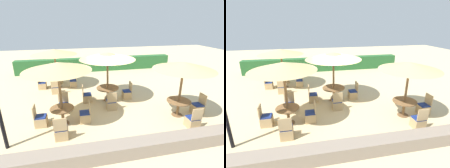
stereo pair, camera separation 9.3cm
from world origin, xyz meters
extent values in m
plane|color=#D1BA8C|center=(0.00, 0.00, 0.00)|extent=(40.00, 40.00, 0.00)
cube|color=#28602D|center=(0.00, 6.72, 0.56)|extent=(13.00, 0.70, 1.12)
cube|color=gray|center=(0.00, -3.64, 0.24)|extent=(10.00, 0.56, 0.48)
cylinder|color=brown|center=(-0.25, 0.56, 1.25)|extent=(0.10, 0.10, 2.51)
cone|color=tan|center=(-0.25, 0.56, 2.43)|extent=(2.83, 2.83, 0.32)
cylinder|color=brown|center=(-0.25, 0.56, 0.01)|extent=(0.48, 0.48, 0.03)
cylinder|color=brown|center=(-0.25, 0.56, 0.35)|extent=(0.12, 0.12, 0.69)
cylinder|color=brown|center=(-0.25, 0.56, 0.71)|extent=(1.19, 1.19, 0.04)
cube|color=tan|center=(-1.35, 0.61, 0.20)|extent=(0.46, 0.46, 0.40)
cube|color=navy|center=(-1.35, 0.61, 0.43)|extent=(0.42, 0.42, 0.05)
cube|color=tan|center=(-1.56, 0.61, 0.69)|extent=(0.04, 0.46, 0.48)
cube|color=tan|center=(-0.27, -0.46, 0.20)|extent=(0.46, 0.46, 0.40)
cube|color=navy|center=(-0.27, -0.46, 0.43)|extent=(0.42, 0.42, 0.05)
cube|color=tan|center=(-0.27, -0.67, 0.69)|extent=(0.46, 0.04, 0.48)
cube|color=tan|center=(0.84, 0.61, 0.20)|extent=(0.46, 0.46, 0.40)
cube|color=navy|center=(0.84, 0.61, 0.43)|extent=(0.42, 0.42, 0.05)
cube|color=tan|center=(1.05, 0.61, 0.69)|extent=(0.04, 0.46, 0.48)
cylinder|color=brown|center=(2.55, -1.70, 1.20)|extent=(0.10, 0.10, 2.40)
cone|color=tan|center=(2.55, -1.70, 2.32)|extent=(2.55, 2.55, 0.32)
cylinder|color=brown|center=(2.55, -1.70, 0.01)|extent=(0.48, 0.48, 0.03)
cylinder|color=brown|center=(2.55, -1.70, 0.35)|extent=(0.12, 0.12, 0.69)
cylinder|color=brown|center=(2.55, -1.70, 0.71)|extent=(1.05, 1.05, 0.04)
cube|color=tan|center=(2.60, -2.68, 0.20)|extent=(0.46, 0.46, 0.40)
cube|color=navy|center=(2.60, -2.68, 0.43)|extent=(0.42, 0.42, 0.05)
cube|color=tan|center=(2.60, -2.89, 0.69)|extent=(0.46, 0.04, 0.48)
cube|color=tan|center=(3.56, -1.70, 0.20)|extent=(0.46, 0.46, 0.40)
cube|color=navy|center=(3.56, -1.70, 0.43)|extent=(0.42, 0.42, 0.05)
cube|color=tan|center=(3.77, -1.70, 0.69)|extent=(0.04, 0.46, 0.48)
cylinder|color=brown|center=(-2.51, -1.32, 1.28)|extent=(0.10, 0.10, 2.55)
cone|color=tan|center=(-2.51, -1.32, 2.47)|extent=(2.58, 2.58, 0.32)
cylinder|color=brown|center=(-2.51, -1.32, 0.01)|extent=(0.48, 0.48, 0.03)
cylinder|color=brown|center=(-2.51, -1.32, 0.35)|extent=(0.12, 0.12, 0.70)
cylinder|color=brown|center=(-2.51, -1.32, 0.72)|extent=(0.96, 0.96, 0.04)
cube|color=tan|center=(-1.61, -1.34, 0.20)|extent=(0.46, 0.46, 0.40)
cube|color=navy|center=(-1.61, -1.34, 0.43)|extent=(0.42, 0.42, 0.05)
cube|color=tan|center=(-1.40, -1.34, 0.69)|extent=(0.04, 0.46, 0.48)
cube|color=tan|center=(-3.38, -1.28, 0.20)|extent=(0.46, 0.46, 0.40)
cube|color=navy|center=(-3.38, -1.28, 0.43)|extent=(0.42, 0.42, 0.05)
cube|color=tan|center=(-3.59, -1.28, 0.69)|extent=(0.04, 0.46, 0.48)
cube|color=tan|center=(-2.52, -2.29, 0.20)|extent=(0.46, 0.46, 0.40)
cube|color=navy|center=(-2.52, -2.29, 0.43)|extent=(0.42, 0.42, 0.05)
cube|color=tan|center=(-2.52, -2.50, 0.69)|extent=(0.46, 0.04, 0.48)
cube|color=tan|center=(-2.51, -0.35, 0.20)|extent=(0.46, 0.46, 0.40)
cube|color=navy|center=(-2.51, -0.35, 0.43)|extent=(0.42, 0.42, 0.05)
cube|color=tan|center=(-2.51, -0.14, 0.69)|extent=(0.46, 0.04, 0.48)
cylinder|color=brown|center=(-3.03, 3.14, 1.19)|extent=(0.10, 0.10, 2.39)
cone|color=tan|center=(-3.03, 3.14, 2.31)|extent=(2.73, 2.73, 0.32)
cylinder|color=brown|center=(-3.03, 3.14, 0.01)|extent=(0.48, 0.48, 0.03)
cylinder|color=brown|center=(-3.03, 3.14, 0.34)|extent=(0.12, 0.12, 0.69)
cylinder|color=brown|center=(-3.03, 3.14, 0.71)|extent=(0.98, 0.98, 0.04)
cube|color=tan|center=(-3.07, 2.18, 0.20)|extent=(0.46, 0.46, 0.40)
cube|color=navy|center=(-3.07, 2.18, 0.43)|extent=(0.42, 0.42, 0.05)
cube|color=tan|center=(-3.07, 1.97, 0.69)|extent=(0.46, 0.04, 0.48)
cube|color=tan|center=(-2.04, 3.10, 0.20)|extent=(0.46, 0.46, 0.40)
cube|color=navy|center=(-2.04, 3.10, 0.43)|extent=(0.42, 0.42, 0.05)
cube|color=tan|center=(-1.83, 3.10, 0.69)|extent=(0.04, 0.46, 0.48)
cube|color=tan|center=(-3.95, 3.10, 0.20)|extent=(0.46, 0.46, 0.40)
cube|color=navy|center=(-3.95, 3.10, 0.43)|extent=(0.42, 0.42, 0.05)
cube|color=tan|center=(-4.16, 3.10, 0.69)|extent=(0.04, 0.46, 0.48)
cube|color=tan|center=(-2.98, 4.08, 0.20)|extent=(0.46, 0.46, 0.40)
cube|color=navy|center=(-2.98, 4.08, 0.43)|extent=(0.42, 0.42, 0.05)
cube|color=tan|center=(-2.98, 4.29, 0.69)|extent=(0.46, 0.04, 0.48)
camera|label=1|loc=(-1.88, -7.94, 4.07)|focal=28.00mm
camera|label=2|loc=(-1.79, -7.96, 4.07)|focal=28.00mm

